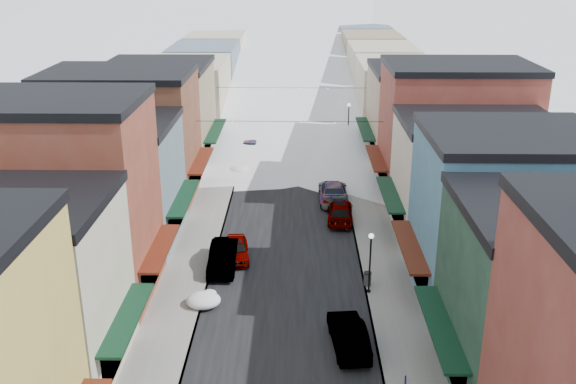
{
  "coord_description": "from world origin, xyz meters",
  "views": [
    {
      "loc": [
        0.71,
        -14.68,
        19.97
      ],
      "look_at": [
        0.0,
        31.05,
        2.94
      ],
      "focal_mm": 40.0,
      "sensor_mm": 36.0,
      "label": 1
    }
  ],
  "objects_px": {
    "streetlamp_near": "(370,255)",
    "car_dark_hatch": "(223,257)",
    "car_silver_sedan": "(236,249)",
    "car_green_sedan": "(348,334)",
    "trash_can": "(367,279)"
  },
  "relations": [
    {
      "from": "streetlamp_near",
      "to": "car_green_sedan",
      "type": "bearing_deg",
      "value": -106.3
    },
    {
      "from": "streetlamp_near",
      "to": "car_dark_hatch",
      "type": "bearing_deg",
      "value": 160.18
    },
    {
      "from": "car_dark_hatch",
      "to": "car_green_sedan",
      "type": "xyz_separation_m",
      "value": [
        7.75,
        -9.22,
        -0.04
      ]
    },
    {
      "from": "trash_can",
      "to": "car_silver_sedan",
      "type": "bearing_deg",
      "value": 155.5
    },
    {
      "from": "car_dark_hatch",
      "to": "streetlamp_near",
      "type": "distance_m",
      "value": 10.21
    },
    {
      "from": "streetlamp_near",
      "to": "trash_can",
      "type": "bearing_deg",
      "value": 90.0
    },
    {
      "from": "car_silver_sedan",
      "to": "car_green_sedan",
      "type": "distance_m",
      "value": 12.76
    },
    {
      "from": "car_silver_sedan",
      "to": "car_dark_hatch",
      "type": "height_order",
      "value": "car_dark_hatch"
    },
    {
      "from": "car_silver_sedan",
      "to": "trash_can",
      "type": "height_order",
      "value": "car_silver_sedan"
    },
    {
      "from": "trash_can",
      "to": "car_dark_hatch",
      "type": "bearing_deg",
      "value": 165.04
    },
    {
      "from": "trash_can",
      "to": "streetlamp_near",
      "type": "xyz_separation_m",
      "value": [
        -0.0,
        -0.88,
        2.06
      ]
    },
    {
      "from": "trash_can",
      "to": "streetlamp_near",
      "type": "bearing_deg",
      "value": -90.0
    },
    {
      "from": "car_silver_sedan",
      "to": "trash_can",
      "type": "distance_m",
      "value": 9.56
    },
    {
      "from": "car_dark_hatch",
      "to": "streetlamp_near",
      "type": "relative_size",
      "value": 1.27
    },
    {
      "from": "car_green_sedan",
      "to": "streetlamp_near",
      "type": "relative_size",
      "value": 1.21
    }
  ]
}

